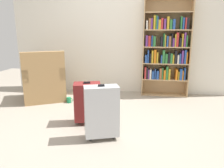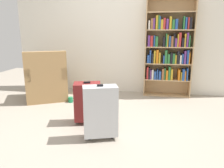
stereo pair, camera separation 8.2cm
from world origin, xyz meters
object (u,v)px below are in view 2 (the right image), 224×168
armchair (46,82)px  suitcase_dark_red (87,101)px  suitcase_silver (100,111)px  bookshelf (168,48)px  mug (71,100)px

armchair → suitcase_dark_red: bearing=-41.1°
armchair → suitcase_dark_red: armchair is taller
suitcase_silver → suitcase_dark_red: (-0.28, 0.43, -0.04)m
armchair → bookshelf: bearing=16.0°
suitcase_silver → suitcase_dark_red: bearing=123.1°
mug → suitcase_dark_red: 1.00m
suitcase_silver → suitcase_dark_red: suitcase_silver is taller
bookshelf → armchair: size_ratio=1.96×
bookshelf → suitcase_dark_red: (-1.14, -1.54, -0.61)m
armchair → suitcase_dark_red: 1.39m
suitcase_silver → mug: bearing=124.2°
armchair → suitcase_silver: armchair is taller
bookshelf → mug: bookshelf is taller
mug → bookshelf: bearing=24.1°
armchair → suitcase_silver: 1.89m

